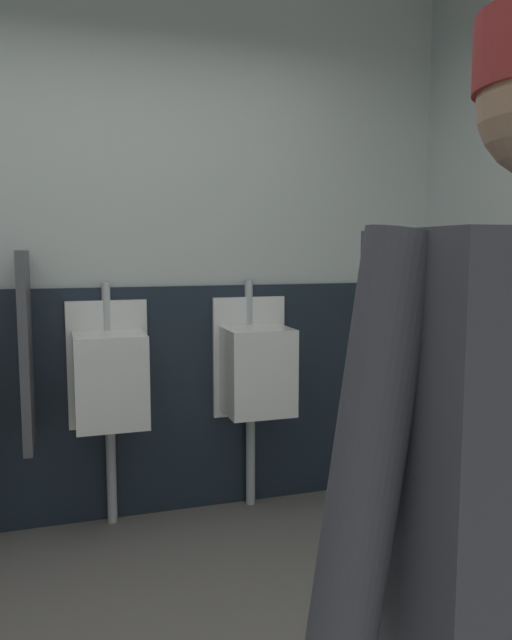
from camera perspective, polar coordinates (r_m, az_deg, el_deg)
The scene contains 5 objects.
wall_back at distance 3.23m, azimuth -14.67°, elevation 6.40°, with size 4.39×0.12×2.81m, color silver.
wainscot_band_back at distance 3.26m, azimuth -14.19°, elevation -7.75°, with size 3.79×0.03×1.21m, color #19232D.
urinal_middle at distance 3.08m, azimuth -13.53°, elevation -5.30°, with size 0.40×0.34×1.24m.
urinal_right at distance 3.22m, azimuth -0.05°, elevation -4.61°, with size 0.40×0.34×1.24m.
privacy_divider_panel at distance 2.98m, azimuth -20.73°, elevation -2.57°, with size 0.04×0.40×0.90m, color #4C4C51.
Camera 1 is at (-0.18, -1.53, 1.40)m, focal length 34.16 mm.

